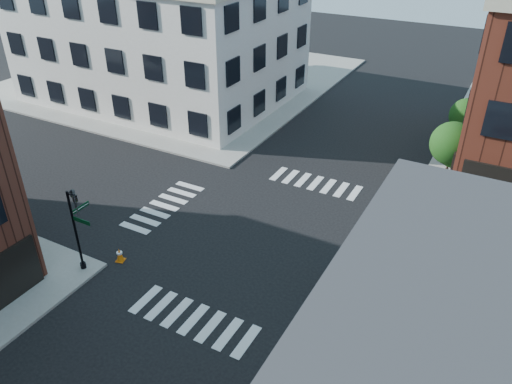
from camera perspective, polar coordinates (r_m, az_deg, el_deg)
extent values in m
plane|color=black|center=(27.57, 1.18, -5.30)|extent=(120.00, 120.00, 0.00)
cube|color=gray|center=(53.88, -8.59, 12.88)|extent=(30.00, 30.00, 0.15)
cube|color=silver|center=(47.47, -10.77, 17.10)|extent=(22.00, 16.00, 11.00)
cylinder|color=black|center=(33.67, 20.76, 1.46)|extent=(0.18, 0.18, 1.47)
cylinder|color=black|center=(33.34, 20.99, 2.57)|extent=(0.12, 0.12, 1.47)
sphere|color=#193B10|center=(32.64, 21.53, 5.17)|extent=(2.69, 2.69, 2.69)
sphere|color=#193B10|center=(32.75, 21.75, 4.14)|extent=(1.85, 1.85, 1.85)
cylinder|color=black|center=(39.12, 22.32, 5.10)|extent=(0.18, 0.18, 1.33)
cylinder|color=black|center=(38.86, 22.52, 5.99)|extent=(0.12, 0.12, 1.33)
sphere|color=#193B10|center=(38.31, 22.96, 8.04)|extent=(2.43, 2.43, 2.43)
sphere|color=#193B10|center=(38.38, 23.16, 7.23)|extent=(1.67, 1.67, 1.67)
cylinder|color=black|center=(25.53, -19.89, -4.38)|extent=(0.12, 0.12, 4.60)
cylinder|color=black|center=(26.66, -19.14, -7.91)|extent=(0.28, 0.28, 0.30)
cube|color=#053819|center=(24.70, -19.36, -3.13)|extent=(1.10, 0.03, 0.22)
cube|color=#053819|center=(25.24, -19.44, -1.72)|extent=(0.03, 1.10, 0.22)
imported|color=black|center=(24.51, -19.81, -1.43)|extent=(0.22, 0.18, 1.10)
imported|color=black|center=(24.95, -20.12, -0.90)|extent=(0.18, 0.22, 1.10)
cube|color=white|center=(22.59, 22.90, -11.10)|extent=(5.70, 2.68, 2.98)
cube|color=maroon|center=(21.65, 22.25, -13.02)|extent=(2.12, 0.15, 0.67)
cube|color=maroon|center=(23.55, 23.49, -9.33)|extent=(2.12, 0.15, 0.67)
cube|color=silver|center=(23.32, 13.85, -9.46)|extent=(2.04, 2.40, 1.93)
cube|color=black|center=(23.29, 11.82, -8.14)|extent=(0.19, 1.83, 0.87)
cube|color=black|center=(23.64, 19.38, -13.12)|extent=(7.74, 1.35, 0.24)
cylinder|color=black|center=(23.23, 12.69, -12.79)|extent=(0.98, 0.38, 0.96)
cylinder|color=black|center=(24.72, 14.34, -9.93)|extent=(0.98, 0.38, 0.96)
cylinder|color=black|center=(22.84, 21.11, -15.39)|extent=(0.98, 0.38, 0.96)
cylinder|color=black|center=(24.35, 22.19, -12.29)|extent=(0.98, 0.38, 0.96)
cylinder|color=black|center=(22.87, 26.92, -16.96)|extent=(0.98, 0.38, 0.96)
cube|color=orange|center=(26.90, -15.21, -7.53)|extent=(0.52, 0.52, 0.04)
cone|color=orange|center=(26.69, -15.32, -6.91)|extent=(0.49, 0.49, 0.78)
cylinder|color=white|center=(26.62, -15.35, -6.72)|extent=(0.30, 0.30, 0.09)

